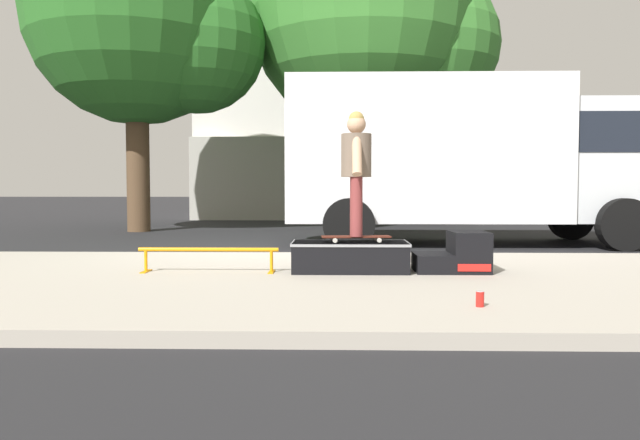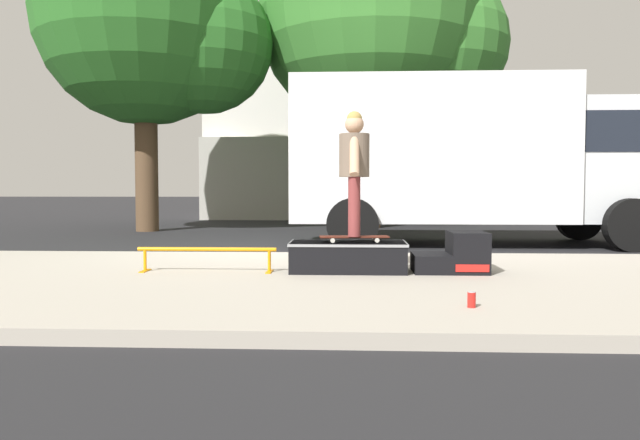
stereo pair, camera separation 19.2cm
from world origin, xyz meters
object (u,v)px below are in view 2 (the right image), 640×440
(grind_rail, at_px, (207,253))
(skateboard, at_px, (354,237))
(skater_kid, at_px, (354,163))
(soda_can, at_px, (472,300))
(kicker_ramp, at_px, (456,255))
(street_tree_neighbour, at_px, (384,23))
(box_truck, at_px, (478,155))
(skate_box, at_px, (348,255))
(street_tree_main, at_px, (157,24))

(grind_rail, bearing_deg, skateboard, 3.54)
(skater_kid, distance_m, soda_can, 2.54)
(kicker_ramp, relative_size, grind_rail, 0.52)
(kicker_ramp, xyz_separation_m, street_tree_neighbour, (-0.28, 9.65, 5.17))
(skater_kid, relative_size, box_truck, 0.20)
(skate_box, height_order, street_tree_neighbour, street_tree_neighbour)
(box_truck, bearing_deg, skateboard, -116.46)
(skate_box, relative_size, kicker_ramp, 1.61)
(kicker_ramp, distance_m, grind_rail, 2.82)
(grind_rail, xyz_separation_m, box_truck, (4.03, 4.86, 1.37))
(skate_box, bearing_deg, street_tree_main, 120.38)
(skater_kid, bearing_deg, kicker_ramp, 0.47)
(skateboard, xyz_separation_m, skater_kid, (0.00, -0.00, 0.84))
(street_tree_neighbour, bearing_deg, kicker_ramp, -88.31)
(kicker_ramp, relative_size, skateboard, 1.03)
(box_truck, bearing_deg, skate_box, -117.17)
(skateboard, bearing_deg, street_tree_neighbour, 84.89)
(skate_box, relative_size, box_truck, 0.19)
(soda_can, bearing_deg, street_tree_neighbour, 90.26)
(skate_box, bearing_deg, skateboard, -8.16)
(grind_rail, xyz_separation_m, skateboard, (1.67, 0.10, 0.18))
(street_tree_main, bearing_deg, soda_can, -60.59)
(skateboard, relative_size, box_truck, 0.12)
(skate_box, relative_size, skateboard, 1.65)
(skateboard, distance_m, skater_kid, 0.84)
(grind_rail, xyz_separation_m, soda_can, (2.58, -1.96, -0.15))
(grind_rail, bearing_deg, skater_kid, 3.54)
(kicker_ramp, bearing_deg, skateboard, -179.53)
(soda_can, xyz_separation_m, street_tree_neighbour, (-0.05, 11.72, 5.29))
(box_truck, relative_size, street_tree_neighbour, 0.80)
(kicker_ramp, height_order, skateboard, kicker_ramp)
(skate_box, distance_m, box_truck, 5.52)
(soda_can, bearing_deg, skater_kid, 114.00)
(skateboard, distance_m, soda_can, 2.28)
(grind_rail, bearing_deg, street_tree_main, 110.94)
(grind_rail, relative_size, street_tree_neighbour, 0.18)
(kicker_ramp, height_order, grind_rail, kicker_ramp)
(skate_box, distance_m, street_tree_main, 10.52)
(skater_kid, bearing_deg, grind_rail, -176.46)
(skateboard, relative_size, skater_kid, 0.57)
(skateboard, bearing_deg, grind_rail, -176.46)
(skateboard, bearing_deg, skater_kid, -33.69)
(street_tree_main, distance_m, street_tree_neighbour, 5.89)
(box_truck, bearing_deg, street_tree_main, 155.13)
(skate_box, relative_size, street_tree_main, 0.17)
(skate_box, xyz_separation_m, kicker_ramp, (1.22, -0.00, 0.01))
(skateboard, bearing_deg, skate_box, 171.84)
(skate_box, distance_m, skater_kid, 1.05)
(skateboard, xyz_separation_m, soda_can, (0.92, -2.06, -0.33))
(grind_rail, xyz_separation_m, street_tree_neighbour, (2.53, 9.77, 5.14))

